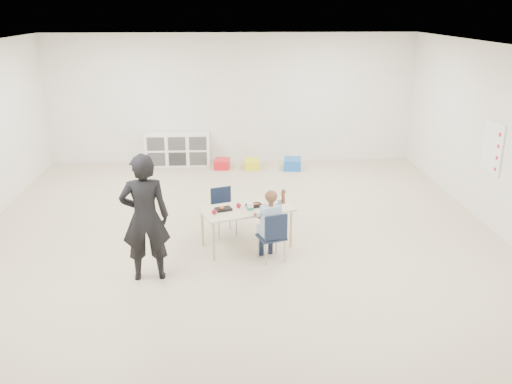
{
  "coord_description": "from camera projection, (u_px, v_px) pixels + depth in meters",
  "views": [
    {
      "loc": [
        -0.16,
        -7.32,
        3.33
      ],
      "look_at": [
        0.26,
        -0.14,
        0.85
      ],
      "focal_mm": 38.0,
      "sensor_mm": 36.0,
      "label": 1
    }
  ],
  "objects": [
    {
      "name": "lunch_tray_far",
      "position": [
        224.0,
        209.0,
        7.65
      ],
      "size": [
        0.26,
        0.22,
        0.03
      ],
      "primitive_type": "cube",
      "rotation": [
        0.0,
        0.0,
        0.33
      ],
      "color": "black",
      "rests_on": "table"
    },
    {
      "name": "bin_red",
      "position": [
        222.0,
        164.0,
        11.68
      ],
      "size": [
        0.36,
        0.44,
        0.2
      ],
      "primitive_type": "cube",
      "rotation": [
        0.0,
        0.0,
        -0.13
      ],
      "color": "red",
      "rests_on": "ground"
    },
    {
      "name": "bin_blue",
      "position": [
        292.0,
        164.0,
        11.63
      ],
      "size": [
        0.41,
        0.5,
        0.22
      ],
      "primitive_type": "cube",
      "rotation": [
        0.0,
        0.0,
        -0.12
      ],
      "color": "#1858B4",
      "rests_on": "ground"
    },
    {
      "name": "chair_near",
      "position": [
        271.0,
        236.0,
        7.39
      ],
      "size": [
        0.43,
        0.42,
        0.71
      ],
      "primitive_type": null,
      "rotation": [
        0.0,
        0.0,
        0.33
      ],
      "color": "black",
      "rests_on": "ground"
    },
    {
      "name": "child",
      "position": [
        271.0,
        222.0,
        7.32
      ],
      "size": [
        0.6,
        0.6,
        1.12
      ],
      "primitive_type": null,
      "rotation": [
        0.0,
        0.0,
        0.33
      ],
      "color": "#9BB6D2",
      "rests_on": "chair_near"
    },
    {
      "name": "lunch_tray_near",
      "position": [
        254.0,
        205.0,
        7.8
      ],
      "size": [
        0.26,
        0.22,
        0.03
      ],
      "primitive_type": "cube",
      "rotation": [
        0.0,
        0.0,
        0.33
      ],
      "color": "black",
      "rests_on": "table"
    },
    {
      "name": "bread_roll",
      "position": [
        265.0,
        206.0,
        7.73
      ],
      "size": [
        0.09,
        0.09,
        0.07
      ],
      "primitive_type": "ellipsoid",
      "color": "tan",
      "rests_on": "table"
    },
    {
      "name": "cubby_shelf",
      "position": [
        178.0,
        149.0,
        11.87
      ],
      "size": [
        1.4,
        0.4,
        0.7
      ],
      "primitive_type": "cube",
      "color": "white",
      "rests_on": "ground"
    },
    {
      "name": "milk_carton",
      "position": [
        250.0,
        207.0,
        7.64
      ],
      "size": [
        0.09,
        0.09,
        0.1
      ],
      "primitive_type": "cube",
      "rotation": [
        0.0,
        0.0,
        0.33
      ],
      "color": "white",
      "rests_on": "table"
    },
    {
      "name": "bin_yellow",
      "position": [
        252.0,
        164.0,
        11.67
      ],
      "size": [
        0.31,
        0.4,
        0.2
      ],
      "primitive_type": "cube",
      "rotation": [
        0.0,
        0.0,
        -0.01
      ],
      "color": "yellow",
      "rests_on": "ground"
    },
    {
      "name": "apple_near",
      "position": [
        239.0,
        205.0,
        7.73
      ],
      "size": [
        0.07,
        0.07,
        0.07
      ],
      "primitive_type": "sphere",
      "color": "maroon",
      "rests_on": "table"
    },
    {
      "name": "room",
      "position": [
        237.0,
        152.0,
        7.55
      ],
      "size": [
        9.0,
        9.02,
        2.8
      ],
      "color": "beige",
      "rests_on": "ground"
    },
    {
      "name": "rules_poster",
      "position": [
        492.0,
        147.0,
        8.39
      ],
      "size": [
        0.02,
        0.6,
        0.8
      ],
      "primitive_type": "cube",
      "color": "white",
      "rests_on": "room"
    },
    {
      "name": "table",
      "position": [
        247.0,
        227.0,
        7.83
      ],
      "size": [
        1.43,
        1.04,
        0.59
      ],
      "rotation": [
        0.0,
        0.0,
        0.33
      ],
      "color": "beige",
      "rests_on": "ground"
    },
    {
      "name": "apple_far",
      "position": [
        214.0,
        212.0,
        7.49
      ],
      "size": [
        0.07,
        0.07,
        0.07
      ],
      "primitive_type": "sphere",
      "color": "maroon",
      "rests_on": "table"
    },
    {
      "name": "chair_far",
      "position": [
        224.0,
        212.0,
        8.23
      ],
      "size": [
        0.43,
        0.42,
        0.71
      ],
      "primitive_type": null,
      "rotation": [
        0.0,
        0.0,
        0.33
      ],
      "color": "black",
      "rests_on": "ground"
    },
    {
      "name": "adult",
      "position": [
        145.0,
        218.0,
        6.74
      ],
      "size": [
        0.64,
        0.46,
        1.66
      ],
      "primitive_type": "imported",
      "rotation": [
        0.0,
        0.0,
        3.25
      ],
      "color": "black",
      "rests_on": "ground"
    }
  ]
}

